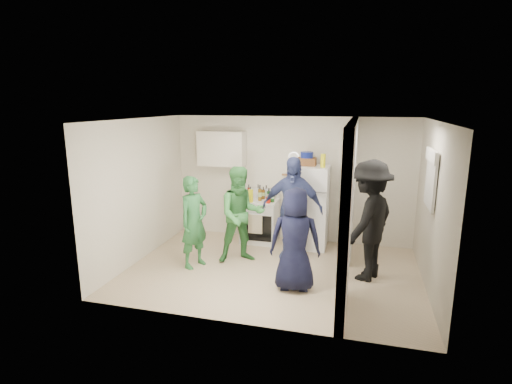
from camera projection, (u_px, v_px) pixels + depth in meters
floor at (272, 271)px, 6.69m from camera, size 4.80×4.80×0.00m
wall_back at (291, 179)px, 8.02m from camera, size 4.80×0.00×4.80m
wall_front at (242, 231)px, 4.82m from camera, size 4.80×0.00×4.80m
wall_left at (140, 190)px, 7.02m from camera, size 0.00×3.40×3.40m
wall_right at (433, 209)px, 5.82m from camera, size 0.00×3.40×3.40m
ceiling at (273, 120)px, 6.14m from camera, size 4.80×4.80×0.00m
partition_pier_back at (351, 189)px, 7.16m from camera, size 0.12×1.20×2.50m
partition_pier_front at (346, 224)px, 5.08m from camera, size 0.12×1.20×2.50m
partition_header at (353, 135)px, 5.89m from camera, size 0.12×1.00×0.40m
stove at (260, 221)px, 8.03m from camera, size 0.73×0.61×0.87m
upper_cabinet at (222, 149)px, 8.07m from camera, size 0.95×0.34×0.70m
fridge at (310, 207)px, 7.67m from camera, size 0.66×0.64×1.59m
wicker_basket at (307, 162)px, 7.55m from camera, size 0.35×0.25×0.15m
blue_bowl at (307, 155)px, 7.52m from camera, size 0.24×0.24×0.11m
yellow_cup_stack_top at (323, 161)px, 7.32m from camera, size 0.09×0.09×0.25m
wall_clock at (294, 157)px, 7.89m from camera, size 0.22×0.02×0.22m
spice_shelf at (291, 175)px, 7.95m from camera, size 0.35×0.08×0.03m
nook_window at (432, 179)px, 5.92m from camera, size 0.03×0.70×0.80m
nook_window_frame at (431, 179)px, 5.93m from camera, size 0.04×0.76×0.86m
nook_valance at (432, 156)px, 5.86m from camera, size 0.04×0.82×0.18m
yellow_cup_stack_stove at (251, 196)px, 7.73m from camera, size 0.09×0.09×0.25m
red_cup at (268, 200)px, 7.68m from camera, size 0.09×0.09×0.12m
person_green_left at (194, 222)px, 6.74m from camera, size 0.57×0.68×1.58m
person_green_center at (241, 215)px, 6.95m from camera, size 1.03×0.95×1.70m
person_denim at (292, 209)px, 7.06m from camera, size 1.09×0.47×1.86m
person_navy at (295, 240)px, 5.89m from camera, size 0.83×0.60×1.57m
person_nook at (369, 221)px, 6.24m from camera, size 1.18×1.42×1.91m
bottle_a at (249, 191)px, 8.10m from camera, size 0.06×0.06×0.27m
bottle_b at (250, 194)px, 7.85m from camera, size 0.07×0.07×0.28m
bottle_c at (258, 191)px, 8.06m from camera, size 0.06×0.06×0.28m
bottle_d at (260, 193)px, 7.84m from camera, size 0.07×0.07×0.32m
bottle_e at (266, 192)px, 8.05m from camera, size 0.07×0.07×0.27m
bottle_f at (269, 194)px, 7.88m from camera, size 0.08×0.08×0.25m
bottle_g at (274, 193)px, 7.99m from camera, size 0.06×0.06×0.26m
bottle_h at (244, 194)px, 7.87m from camera, size 0.06×0.06×0.24m
bottle_i at (263, 193)px, 7.99m from camera, size 0.06×0.06×0.25m
bottle_j at (273, 195)px, 7.74m from camera, size 0.08×0.08×0.29m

